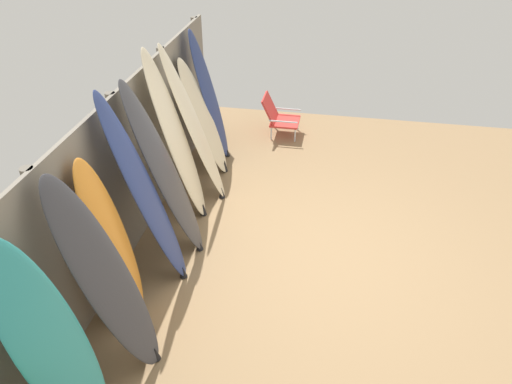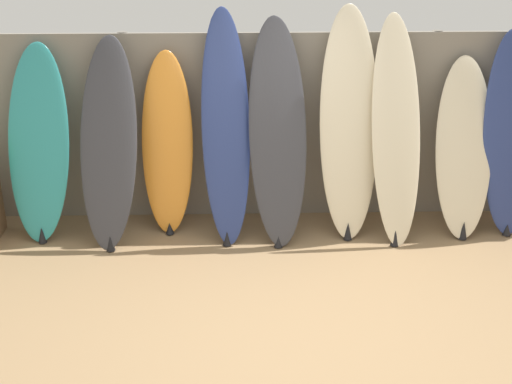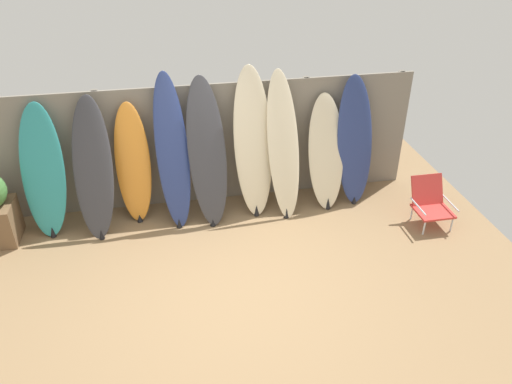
{
  "view_description": "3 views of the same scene",
  "coord_description": "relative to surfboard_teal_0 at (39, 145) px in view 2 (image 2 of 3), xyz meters",
  "views": [
    {
      "loc": [
        -4.19,
        -0.15,
        3.64
      ],
      "look_at": [
        -0.08,
        0.59,
        0.88
      ],
      "focal_mm": 35.0,
      "sensor_mm": 36.0,
      "label": 1
    },
    {
      "loc": [
        -0.4,
        -4.49,
        3.02
      ],
      "look_at": [
        -0.27,
        0.43,
        0.9
      ],
      "focal_mm": 50.0,
      "sensor_mm": 36.0,
      "label": 2
    },
    {
      "loc": [
        -0.54,
        -4.52,
        4.03
      ],
      "look_at": [
        0.45,
        0.59,
        0.88
      ],
      "focal_mm": 35.0,
      "sensor_mm": 36.0,
      "label": 3
    }
  ],
  "objects": [
    {
      "name": "ground",
      "position": [
        2.2,
        -1.64,
        -0.87
      ],
      "size": [
        7.68,
        7.68,
        0.0
      ],
      "primitive_type": "plane",
      "color": "#8E704C"
    },
    {
      "name": "fence_back",
      "position": [
        2.2,
        0.37,
        0.03
      ],
      "size": [
        6.08,
        0.11,
        1.8
      ],
      "color": "gray",
      "rests_on": "ground"
    },
    {
      "name": "surfboard_teal_0",
      "position": [
        0.0,
        0.0,
        0.0
      ],
      "size": [
        0.62,
        0.65,
        1.76
      ],
      "color": "teal",
      "rests_on": "ground"
    },
    {
      "name": "surfboard_charcoal_1",
      "position": [
        0.65,
        -0.11,
        0.03
      ],
      "size": [
        0.57,
        0.78,
        1.83
      ],
      "color": "#38383D",
      "rests_on": "ground"
    },
    {
      "name": "surfboard_orange_2",
      "position": [
        1.15,
        0.08,
        -0.04
      ],
      "size": [
        0.5,
        0.45,
        1.68
      ],
      "color": "orange",
      "rests_on": "ground"
    },
    {
      "name": "surfboard_navy_3",
      "position": [
        1.69,
        -0.05,
        0.15
      ],
      "size": [
        0.49,
        0.73,
        2.06
      ],
      "color": "navy",
      "rests_on": "ground"
    },
    {
      "name": "surfboard_charcoal_4",
      "position": [
        2.16,
        -0.08,
        0.11
      ],
      "size": [
        0.58,
        0.78,
        1.99
      ],
      "color": "#38383D",
      "rests_on": "ground"
    },
    {
      "name": "surfboard_cream_5",
      "position": [
        2.81,
        -0.0,
        0.16
      ],
      "size": [
        0.56,
        0.64,
        2.08
      ],
      "color": "beige",
      "rests_on": "ground"
    },
    {
      "name": "surfboard_cream_6",
      "position": [
        3.22,
        -0.09,
        0.12
      ],
      "size": [
        0.5,
        0.76,
        2.0
      ],
      "color": "beige",
      "rests_on": "ground"
    },
    {
      "name": "surfboard_cream_7",
      "position": [
        3.88,
        -0.02,
        -0.08
      ],
      "size": [
        0.54,
        0.65,
        1.61
      ],
      "color": "beige",
      "rests_on": "ground"
    },
    {
      "name": "surfboard_navy_8",
      "position": [
        4.31,
        0.01,
        0.05
      ],
      "size": [
        0.57,
        0.56,
        1.86
      ],
      "color": "navy",
      "rests_on": "ground"
    }
  ]
}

